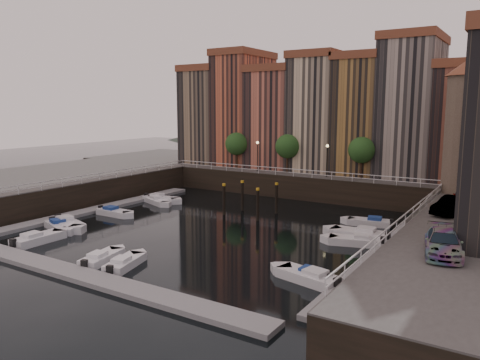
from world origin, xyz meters
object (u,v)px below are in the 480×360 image
Objects in this scene: gangway at (425,209)px; boat_left_1 at (67,224)px; mooring_pilings at (250,200)px; boat_left_0 at (60,226)px; car_a at (463,197)px; boat_left_2 at (114,212)px; corner_tower at (469,123)px; car_c at (443,244)px; car_b at (452,207)px.

boat_left_1 is at bearing -147.79° from gangway.
mooring_pilings is 0.95× the size of boat_left_1.
car_a reaches higher than boat_left_0.
mooring_pilings is 15.02m from boat_left_2.
boat_left_2 is (-12.49, -8.24, -1.30)m from mooring_pilings.
car_a is (3.49, -1.45, 1.76)m from gangway.
boat_left_2 is (-0.22, 6.26, -0.05)m from boat_left_1.
mooring_pilings reaches higher than boat_left_2.
boat_left_2 is (-0.20, 7.12, -0.01)m from boat_left_0.
corner_tower is 3.08× the size of boat_left_2.
car_c is at bearing -86.09° from corner_tower.
gangway is 1.76× the size of boat_left_0.
corner_tower reaches higher than car_b.
gangway reaches higher than boat_left_0.
car_a is 0.79× the size of car_c.
corner_tower reaches higher than boat_left_0.
gangway reaches higher than boat_left_1.
car_c is (21.88, -14.20, 2.08)m from mooring_pilings.
car_a reaches higher than gangway.
mooring_pilings is at bearing -169.61° from car_b.
car_b is at bearing -88.08° from corner_tower.
boat_left_1 is (0.01, 0.86, 0.04)m from boat_left_0.
car_c is at bearing -86.51° from car_a.
car_a is (0.59, -5.95, -6.52)m from corner_tower.
boat_left_2 is 33.84m from car_b.
car_a is 16.99m from car_c.
boat_left_0 is 7.12m from boat_left_2.
gangway is 2.09× the size of car_a.
boat_left_1 reaches higher than boat_left_0.
car_a is at bearing -84.35° from corner_tower.
boat_left_1 is 35.23m from car_b.
corner_tower is at bearing 82.60° from car_c.
car_b reaches higher than gangway.
mooring_pilings is at bearing 135.71° from car_c.
car_a is at bearing 44.38° from boat_left_1.
boat_left_1 is (-12.27, -14.50, -1.25)m from mooring_pilings.
car_b is at bearing 10.06° from boat_left_2.
mooring_pilings is 1.05× the size of boat_left_0.
car_b is 11.74m from car_c.
boat_left_0 reaches higher than boat_left_2.
corner_tower reaches higher than car_a.
car_b is at bearing 84.51° from car_c.
corner_tower is at bearing 57.20° from gangway.
corner_tower is 23.86m from car_c.
car_c is (34.16, 0.29, 3.34)m from boat_left_1.
boat_left_1 is 34.32m from car_c.
boat_left_2 is at bearing -152.68° from corner_tower.
car_b is at bearing 39.57° from boat_left_0.
boat_left_0 is 1.19× the size of car_a.
gangway reaches higher than boat_left_2.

